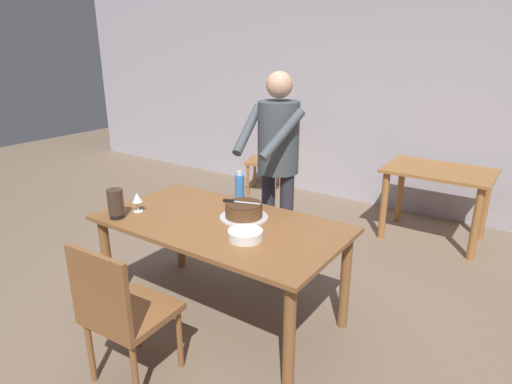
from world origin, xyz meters
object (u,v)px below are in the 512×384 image
at_px(cake_on_platter, 244,211).
at_px(cake_knife, 234,201).
at_px(water_bottle, 240,188).
at_px(person_cutting_cake, 277,157).
at_px(plate_stack, 245,235).
at_px(hurricane_lamp, 116,203).
at_px(chair_near_side, 121,310).
at_px(background_table, 437,185).
at_px(background_chair_1, 270,157).
at_px(main_dining_table, 221,235).
at_px(wine_glass_near, 137,198).

relative_size(cake_on_platter, cake_knife, 1.29).
relative_size(water_bottle, person_cutting_cake, 0.15).
xyz_separation_m(cake_on_platter, plate_stack, (0.21, -0.28, -0.02)).
height_order(hurricane_lamp, chair_near_side, hurricane_lamp).
distance_m(chair_near_side, background_table, 3.25).
distance_m(plate_stack, background_chair_1, 3.12).
bearing_deg(background_chair_1, hurricane_lamp, -78.65).
relative_size(main_dining_table, background_table, 1.71).
distance_m(hurricane_lamp, chair_near_side, 0.85).
bearing_deg(main_dining_table, person_cutting_cake, 86.39).
distance_m(person_cutting_cake, background_chair_1, 2.36).
bearing_deg(background_chair_1, cake_knife, -62.82).
bearing_deg(chair_near_side, plate_stack, 63.26).
xyz_separation_m(hurricane_lamp, background_chair_1, (-0.59, 2.92, -0.37)).
height_order(water_bottle, chair_near_side, water_bottle).
bearing_deg(background_table, wine_glass_near, -122.16).
height_order(wine_glass_near, chair_near_side, chair_near_side).
bearing_deg(wine_glass_near, hurricane_lamp, -99.51).
bearing_deg(main_dining_table, background_chair_1, 115.56).
xyz_separation_m(main_dining_table, background_table, (0.93, 2.27, -0.07)).
bearing_deg(cake_knife, person_cutting_cake, 88.30).
xyz_separation_m(water_bottle, hurricane_lamp, (-0.52, -0.74, -0.01)).
relative_size(plate_stack, person_cutting_cake, 0.13).
bearing_deg(hurricane_lamp, chair_near_side, -39.15).
xyz_separation_m(cake_on_platter, water_bottle, (-0.21, 0.24, 0.06)).
xyz_separation_m(cake_on_platter, background_table, (0.84, 2.12, -0.22)).
xyz_separation_m(wine_glass_near, background_chair_1, (-0.61, 2.75, -0.36)).
height_order(main_dining_table, cake_on_platter, cake_on_platter).
distance_m(cake_on_platter, cake_knife, 0.10).
bearing_deg(plate_stack, background_chair_1, 119.63).
xyz_separation_m(water_bottle, person_cutting_cake, (0.16, 0.28, 0.21)).
relative_size(water_bottle, background_chair_1, 0.28).
distance_m(person_cutting_cake, background_table, 1.89).
height_order(plate_stack, chair_near_side, chair_near_side).
xyz_separation_m(person_cutting_cake, chair_near_side, (-0.09, -1.50, -0.58)).
bearing_deg(wine_glass_near, cake_knife, 26.09).
bearing_deg(background_chair_1, plate_stack, -60.37).
bearing_deg(person_cutting_cake, background_chair_1, 123.80).
relative_size(cake_on_platter, water_bottle, 1.36).
bearing_deg(hurricane_lamp, background_table, 59.05).
xyz_separation_m(chair_near_side, background_table, (0.98, 3.10, 0.09)).
bearing_deg(person_cutting_cake, cake_knife, -91.70).
xyz_separation_m(main_dining_table, cake_on_platter, (0.09, 0.15, 0.15)).
distance_m(cake_on_platter, hurricane_lamp, 0.89).
height_order(wine_glass_near, background_table, wine_glass_near).
height_order(main_dining_table, background_table, main_dining_table).
bearing_deg(main_dining_table, cake_knife, 78.22).
xyz_separation_m(background_table, background_chair_1, (-2.16, 0.30, -0.09)).
distance_m(hurricane_lamp, background_table, 3.07).
relative_size(water_bottle, hurricane_lamp, 1.19).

